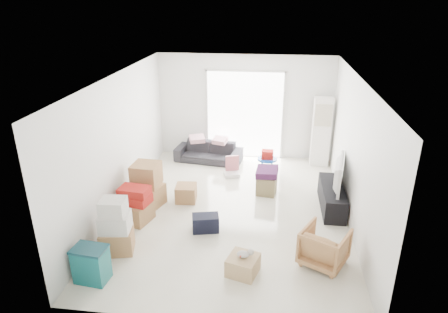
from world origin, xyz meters
name	(u,v)px	position (x,y,z in m)	size (l,w,h in m)	color
room_shell	(233,149)	(0.00, 0.00, 1.35)	(4.98, 6.48, 3.18)	white
sliding_door	(245,111)	(0.00, 2.98, 1.24)	(2.10, 0.04, 2.33)	white
ac_tower	(321,132)	(1.95, 2.65, 0.88)	(0.45, 0.30, 1.75)	white
tv_console	(332,197)	(2.00, 0.38, 0.24)	(0.42, 1.41, 0.47)	black
television	(333,184)	(2.00, 0.38, 0.54)	(1.07, 0.62, 0.14)	black
sofa	(209,149)	(-0.89, 2.50, 0.34)	(1.72, 0.50, 0.67)	#2C2B31
pillow_left	(197,134)	(-1.19, 2.54, 0.73)	(0.34, 0.27, 0.11)	#EBABB4
pillow_right	(220,135)	(-0.59, 2.50, 0.74)	(0.37, 0.30, 0.13)	#EBABB4
armchair	(325,245)	(1.65, -1.50, 0.35)	(0.67, 0.63, 0.69)	tan
storage_bins	(91,264)	(-1.90, -2.36, 0.29)	(0.54, 0.40, 0.58)	#115F63
box_stack_a	(116,228)	(-1.80, -1.59, 0.44)	(0.62, 0.56, 0.99)	#966943
box_stack_b	(136,205)	(-1.80, -0.60, 0.33)	(0.66, 0.66, 0.71)	#966943
box_stack_c	(147,185)	(-1.77, 0.06, 0.44)	(0.74, 0.67, 0.91)	#966943
loose_box	(186,193)	(-1.02, 0.31, 0.18)	(0.42, 0.42, 0.35)	#966943
duffel_bag	(206,223)	(-0.42, -0.78, 0.16)	(0.49, 0.29, 0.31)	black
ottoman	(267,185)	(0.66, 0.85, 0.20)	(0.41, 0.41, 0.41)	#928555
blanket	(267,173)	(0.66, 0.85, 0.48)	(0.45, 0.45, 0.14)	#542154
kids_table	(267,157)	(0.64, 1.90, 0.43)	(0.47, 0.47, 0.60)	#0F4AB5
toy_walker	(232,170)	(-0.19, 1.70, 0.13)	(0.43, 0.40, 0.47)	silver
wood_crate	(243,265)	(0.37, -1.91, 0.15)	(0.45, 0.45, 0.30)	tan
plush_bunny	(245,254)	(0.40, -1.91, 0.36)	(0.26, 0.15, 0.13)	#B2ADA8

